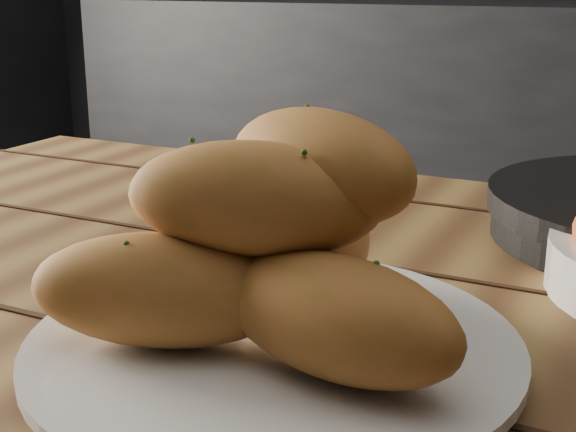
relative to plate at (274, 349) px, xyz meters
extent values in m
cube|color=black|center=(-0.22, 2.07, -0.31)|extent=(2.80, 0.60, 0.90)
cube|color=brown|center=(0.07, 0.09, -0.03)|extent=(1.37, 0.84, 0.04)
cylinder|color=brown|center=(-0.58, 0.44, -0.40)|extent=(0.07, 0.07, 0.71)
cylinder|color=silver|center=(0.00, 0.00, 0.00)|extent=(0.28, 0.28, 0.01)
cylinder|color=silver|center=(0.00, 0.00, 0.00)|extent=(0.30, 0.30, 0.01)
ellipsoid|color=#B56732|center=(-0.06, -0.04, 0.04)|extent=(0.17, 0.12, 0.07)
ellipsoid|color=#B56732|center=(0.05, -0.03, 0.04)|extent=(0.17, 0.10, 0.07)
ellipsoid|color=#B56732|center=(-0.01, 0.06, 0.04)|extent=(0.07, 0.15, 0.07)
ellipsoid|color=#B56732|center=(-0.01, -0.01, 0.10)|extent=(0.17, 0.10, 0.07)
ellipsoid|color=#B56732|center=(0.02, 0.03, 0.11)|extent=(0.16, 0.12, 0.07)
camera|label=1|loc=(0.20, -0.40, 0.22)|focal=50.00mm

